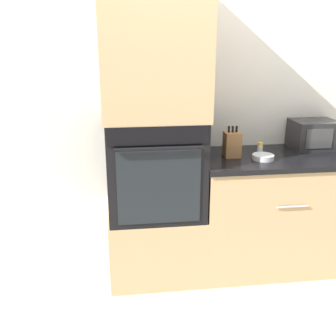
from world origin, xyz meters
name	(u,v)px	position (x,y,z in m)	size (l,w,h in m)	color
ground_plane	(207,289)	(0.00, 0.00, 0.00)	(12.00, 12.00, 0.00)	beige
wall_back	(194,101)	(0.00, 0.63, 1.25)	(8.00, 0.05, 2.50)	silver
oven_cabinet_base	(155,240)	(-0.34, 0.30, 0.25)	(0.68, 0.60, 0.51)	tan
wall_oven	(155,165)	(-0.34, 0.30, 0.85)	(0.66, 0.64, 0.69)	black
oven_cabinet_upper	(153,48)	(-0.34, 0.30, 1.64)	(0.68, 0.60, 0.90)	tan
counter_unit	(273,211)	(0.57, 0.30, 0.45)	(1.16, 0.63, 0.89)	tan
microwave	(313,134)	(0.91, 0.46, 1.00)	(0.33, 0.27, 0.22)	#232326
knife_block	(232,144)	(0.22, 0.31, 0.98)	(0.11, 0.12, 0.23)	olive
bowl	(263,157)	(0.42, 0.21, 0.91)	(0.15, 0.15, 0.04)	silver
condiment_jar_near	(260,149)	(0.44, 0.34, 0.93)	(0.04, 0.04, 0.09)	silver
condiment_jar_mid	(236,144)	(0.29, 0.46, 0.95)	(0.05, 0.05, 0.11)	silver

